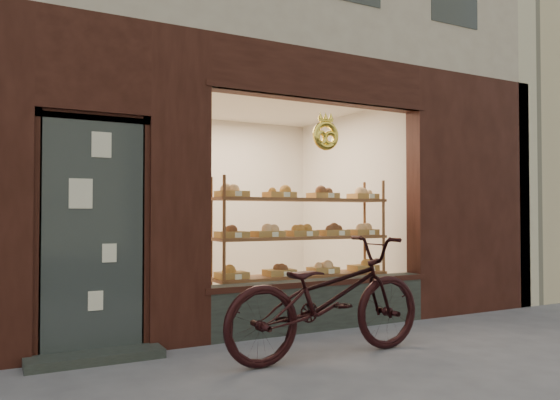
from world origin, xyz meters
TOP-DOWN VIEW (x-y plane):
  - ground at (0.00, 0.00)m, footprint 90.00×90.00m
  - display_shelf at (0.45, 2.55)m, footprint 2.20×0.45m
  - bicycle at (-0.15, 1.07)m, footprint 2.06×0.76m

SIDE VIEW (x-z plane):
  - ground at x=0.00m, z-range 0.00..0.00m
  - bicycle at x=-0.15m, z-range 0.00..1.07m
  - display_shelf at x=0.45m, z-range 0.02..1.72m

